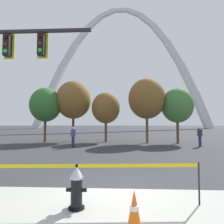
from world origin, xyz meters
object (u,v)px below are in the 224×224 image
Objects in this scene: monument_arch at (121,73)px; fire_hydrant at (77,188)px; traffic_cone_by_hydrant at (134,211)px; pedestrian_walking_left at (200,136)px; pedestrian_standing_center at (73,137)px.

fire_hydrant is at bearing -90.67° from monument_arch.
monument_arch is at bearing 90.50° from traffic_cone_by_hydrant.
pedestrian_walking_left is at bearing 58.24° from fire_hydrant.
fire_hydrant reaches higher than traffic_cone_by_hydrant.
pedestrian_walking_left reaches higher than traffic_cone_by_hydrant.
pedestrian_walking_left is 10.13m from pedestrian_standing_center.
monument_arch is at bearing 89.33° from fire_hydrant.
monument_arch reaches higher than fire_hydrant.
monument_arch is 52.81m from pedestrian_standing_center.
pedestrian_walking_left is (6.06, 12.65, 0.46)m from traffic_cone_by_hydrant.
traffic_cone_by_hydrant is at bearing -70.91° from pedestrian_standing_center.
pedestrian_walking_left is (6.60, -48.61, -17.58)m from monument_arch.
monument_arch reaches higher than traffic_cone_by_hydrant.
pedestrian_walking_left and pedestrian_standing_center have the same top height.
pedestrian_standing_center is (-3.47, -49.67, -17.58)m from monument_arch.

